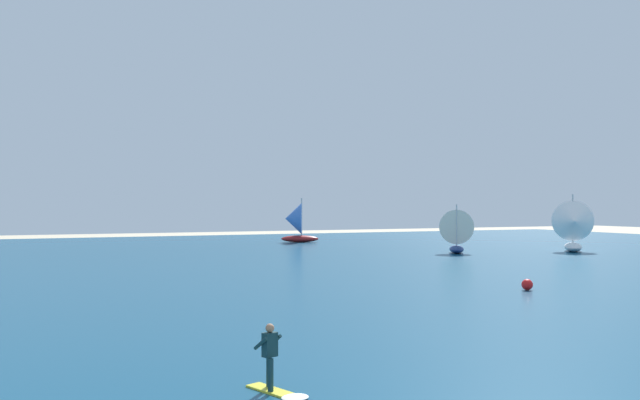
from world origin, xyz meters
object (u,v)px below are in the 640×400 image
(kitesurfer, at_px, (275,368))
(marker_buoy, at_px, (527,285))
(sailboat_anchored_offshore, at_px, (295,222))
(sailboat_mid_left, at_px, (456,231))
(sailboat_leading, at_px, (574,225))

(kitesurfer, relative_size, marker_buoy, 3.35)
(kitesurfer, distance_m, sailboat_anchored_offshore, 65.58)
(sailboat_anchored_offshore, bearing_deg, sailboat_mid_left, -71.03)
(sailboat_mid_left, relative_size, sailboat_anchored_offshore, 0.86)
(kitesurfer, distance_m, sailboat_leading, 55.30)
(sailboat_mid_left, height_order, marker_buoy, sailboat_mid_left)
(sailboat_anchored_offshore, height_order, marker_buoy, sailboat_anchored_offshore)
(kitesurfer, bearing_deg, sailboat_mid_left, 49.60)
(marker_buoy, bearing_deg, sailboat_leading, 41.14)
(sailboat_leading, bearing_deg, kitesurfer, -141.83)
(kitesurfer, xyz_separation_m, sailboat_leading, (43.45, 34.15, 1.99))
(sailboat_mid_left, bearing_deg, marker_buoy, -117.75)
(sailboat_mid_left, xyz_separation_m, sailboat_leading, (11.09, -3.87, 0.46))
(sailboat_mid_left, height_order, sailboat_anchored_offshore, sailboat_anchored_offshore)
(kitesurfer, height_order, sailboat_mid_left, sailboat_mid_left)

